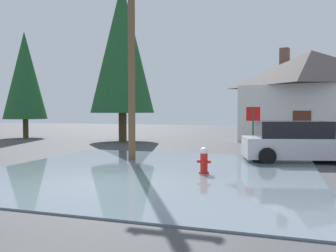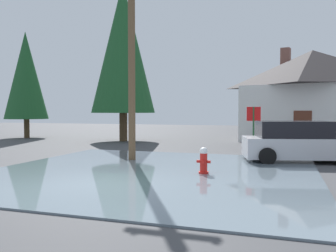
# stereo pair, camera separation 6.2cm
# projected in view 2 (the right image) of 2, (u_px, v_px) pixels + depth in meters

# --- Properties ---
(ground_plane) EXTENTS (80.00, 80.00, 0.10)m
(ground_plane) POSITION_uv_depth(u_px,v_px,m) (101.00, 186.00, 9.71)
(ground_plane) COLOR #424244
(flood_puddle) EXTENTS (10.35, 10.18, 0.05)m
(flood_puddle) POSITION_uv_depth(u_px,v_px,m) (151.00, 171.00, 11.63)
(flood_puddle) COLOR slate
(flood_puddle) RESTS_ON ground
(lane_stop_bar) EXTENTS (3.66, 0.50, 0.01)m
(lane_stop_bar) POSITION_uv_depth(u_px,v_px,m) (48.00, 206.00, 7.49)
(lane_stop_bar) COLOR silver
(lane_stop_bar) RESTS_ON ground
(fire_hydrant) EXTENTS (0.43, 0.37, 0.86)m
(fire_hydrant) POSITION_uv_depth(u_px,v_px,m) (204.00, 161.00, 11.09)
(fire_hydrant) COLOR red
(fire_hydrant) RESTS_ON ground
(utility_pole) EXTENTS (1.60, 0.28, 8.62)m
(utility_pole) POSITION_uv_depth(u_px,v_px,m) (132.00, 47.00, 14.06)
(utility_pole) COLOR brown
(utility_pole) RESTS_ON ground
(stop_sign_far) EXTENTS (0.71, 0.13, 2.20)m
(stop_sign_far) POSITION_uv_depth(u_px,v_px,m) (254.00, 120.00, 16.97)
(stop_sign_far) COLOR #1E4C28
(stop_sign_far) RESTS_ON ground
(house) EXTENTS (9.62, 8.19, 6.36)m
(house) POSITION_uv_depth(u_px,v_px,m) (312.00, 94.00, 23.13)
(house) COLOR silver
(house) RESTS_ON ground
(parked_car) EXTENTS (4.74, 2.84, 1.59)m
(parked_car) POSITION_uv_depth(u_px,v_px,m) (299.00, 142.00, 13.92)
(parked_car) COLOR silver
(parked_car) RESTS_ON ground
(pine_tree_tall_left) EXTENTS (3.11, 3.11, 7.77)m
(pine_tree_tall_left) POSITION_uv_depth(u_px,v_px,m) (26.00, 75.00, 26.12)
(pine_tree_tall_left) COLOR #4C3823
(pine_tree_tall_left) RESTS_ON ground
(pine_tree_mid_left) EXTENTS (4.14, 4.14, 10.34)m
(pine_tree_mid_left) POSITION_uv_depth(u_px,v_px,m) (123.00, 48.00, 23.19)
(pine_tree_mid_left) COLOR #4C3823
(pine_tree_mid_left) RESTS_ON ground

